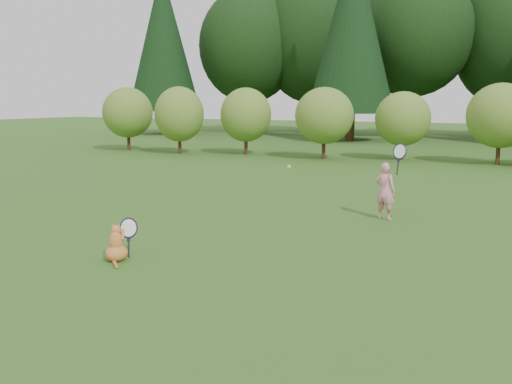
% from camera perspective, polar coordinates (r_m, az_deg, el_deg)
% --- Properties ---
extents(ground, '(100.00, 100.00, 0.00)m').
position_cam_1_polar(ground, '(8.83, -3.45, -5.15)').
color(ground, '#2D5016').
rests_on(ground, ground).
extents(shrub_row, '(28.00, 3.00, 2.80)m').
position_cam_1_polar(shrub_row, '(20.90, 14.34, 6.76)').
color(shrub_row, '#4B7925').
rests_on(shrub_row, ground).
extents(child, '(0.62, 0.41, 1.59)m').
position_cam_1_polar(child, '(10.74, 12.83, 0.24)').
color(child, pink).
rests_on(child, ground).
extents(cat, '(0.50, 0.79, 0.69)m').
position_cam_1_polar(cat, '(8.07, -13.77, -4.83)').
color(cat, '#BE4B24').
rests_on(cat, ground).
extents(tennis_ball, '(0.06, 0.06, 0.06)m').
position_cam_1_polar(tennis_ball, '(8.92, 3.32, 2.53)').
color(tennis_ball, '#C1D318').
rests_on(tennis_ball, ground).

